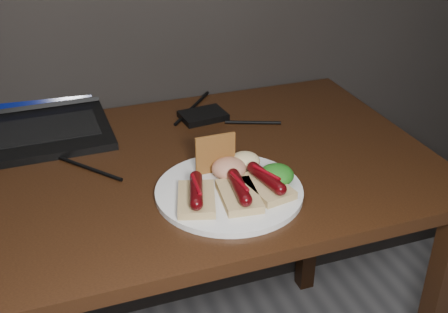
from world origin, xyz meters
TOP-DOWN VIEW (x-y plane):
  - desk at (0.00, 1.38)m, footprint 1.40×0.70m
  - laptop at (-0.16, 1.68)m, footprint 0.36×0.35m
  - hard_drive at (0.26, 1.59)m, footprint 0.12×0.09m
  - desk_cables at (-0.01, 1.53)m, footprint 0.96×0.39m
  - plate at (0.20, 1.23)m, footprint 0.33×0.33m
  - bread_sausage_left at (0.12, 1.21)m, footprint 0.10×0.13m
  - bread_sausage_center at (0.20, 1.19)m, footprint 0.08×0.12m
  - bread_sausage_right at (0.27, 1.20)m, footprint 0.09×0.13m
  - crispbread at (0.20, 1.30)m, footprint 0.09×0.01m
  - salad_greens at (0.30, 1.22)m, footprint 0.07×0.07m
  - salsa_mound at (0.22, 1.28)m, footprint 0.07×0.07m
  - coleslaw_mound at (0.26, 1.30)m, footprint 0.06×0.06m

SIDE VIEW (x-z plane):
  - desk at x=0.00m, z-range 0.29..1.04m
  - desk_cables at x=-0.01m, z-range 0.75..0.76m
  - plate at x=0.20m, z-range 0.75..0.76m
  - hard_drive at x=0.26m, z-range 0.75..0.77m
  - bread_sausage_left at x=0.12m, z-range 0.76..0.80m
  - bread_sausage_center at x=0.20m, z-range 0.76..0.80m
  - bread_sausage_right at x=0.27m, z-range 0.76..0.80m
  - coleslaw_mound at x=0.26m, z-range 0.76..0.80m
  - salad_greens at x=0.30m, z-range 0.76..0.80m
  - salsa_mound at x=0.22m, z-range 0.76..0.80m
  - laptop at x=-0.16m, z-range 0.68..0.93m
  - crispbread at x=0.20m, z-range 0.76..0.85m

